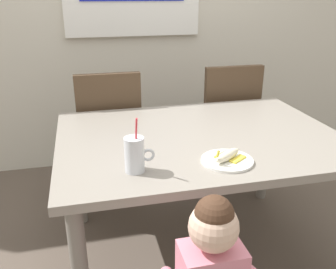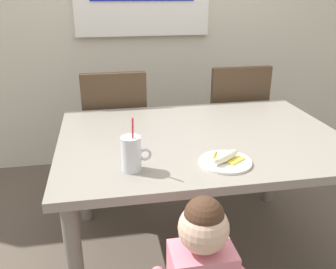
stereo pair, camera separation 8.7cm
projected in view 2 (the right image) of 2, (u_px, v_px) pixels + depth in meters
name	position (u px, v px, depth m)	size (l,w,h in m)	color
ground_plane	(197.00, 250.00, 2.18)	(24.00, 24.00, 0.00)	brown
dining_table	(201.00, 150.00, 1.94)	(1.47, 1.07, 0.74)	gray
dining_chair_left	(115.00, 128.00, 2.56)	(0.44, 0.45, 0.96)	#4C3826
dining_chair_right	(233.00, 120.00, 2.73)	(0.44, 0.45, 0.96)	#4C3826
milk_cup	(132.00, 156.00, 1.51)	(0.13, 0.09, 0.25)	silver
snack_plate	(225.00, 162.00, 1.59)	(0.23, 0.23, 0.01)	white
peeled_banana	(226.00, 157.00, 1.58)	(0.17, 0.15, 0.07)	#F4EAC6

